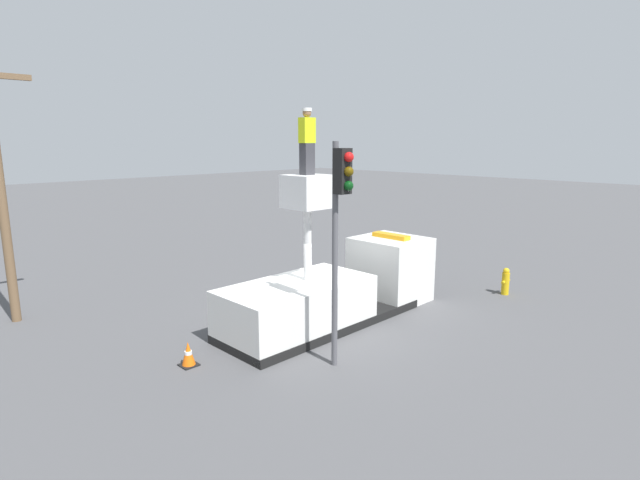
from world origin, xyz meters
name	(u,v)px	position (x,y,z in m)	size (l,w,h in m)	color
ground_plane	(323,323)	(0.00, 0.00, 0.00)	(120.00, 120.00, 0.00)	#4C4C4F
bucket_truck	(336,290)	(0.57, 0.00, 0.90)	(7.45, 2.25, 4.38)	black
worker	(307,142)	(-0.60, 0.00, 5.26)	(0.40, 0.26, 1.75)	#38383D
traffic_light_pole	(340,211)	(-1.74, -2.26, 3.74)	(0.34, 0.57, 5.28)	#515156
fire_hydrant	(506,281)	(6.53, -2.50, 0.47)	(0.50, 0.26, 0.95)	gold
traffic_cone_rear	(188,354)	(-4.25, 0.30, 0.28)	(0.40, 0.40, 0.60)	black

